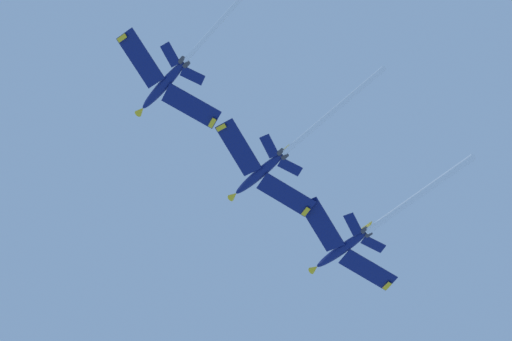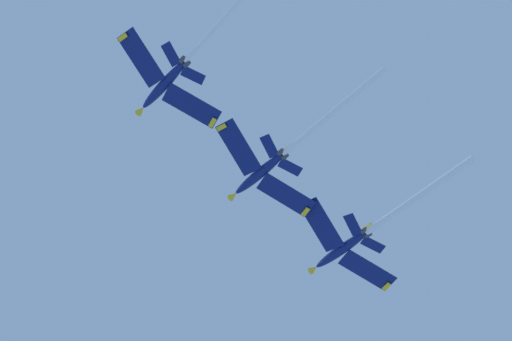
% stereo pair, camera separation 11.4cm
% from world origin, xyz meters
% --- Properties ---
extents(jet_inner_left, '(31.60, 20.12, 18.16)m').
position_xyz_m(jet_inner_left, '(-7.88, -13.24, 131.12)').
color(jet_inner_left, navy).
extents(jet_centre, '(31.32, 20.11, 18.02)m').
position_xyz_m(jet_centre, '(-7.33, 7.13, 131.19)').
color(jet_centre, navy).
extents(jet_inner_right, '(31.12, 20.11, 18.39)m').
position_xyz_m(jet_inner_right, '(-6.06, 25.22, 130.98)').
color(jet_inner_right, navy).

